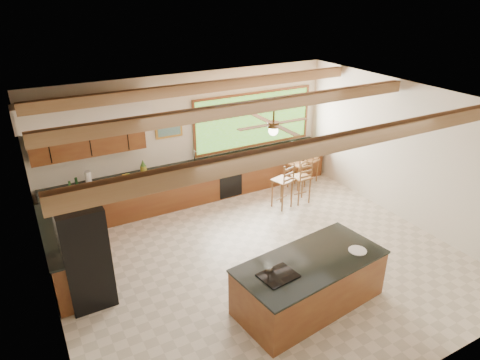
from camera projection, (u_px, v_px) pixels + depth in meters
ground at (261, 260)px, 8.16m from camera, size 7.20×7.20×0.00m
room_shell at (237, 142)px, 7.68m from camera, size 7.27×6.54×3.02m
counter_run at (172, 195)px, 9.61m from camera, size 7.12×3.10×1.26m
island at (309, 282)px, 6.89m from camera, size 2.57×1.43×0.87m
refrigerator at (85, 255)px, 6.78m from camera, size 0.70×0.68×1.77m
bar_stool_a at (284, 182)px, 9.77m from camera, size 0.49×0.49×1.13m
bar_stool_b at (303, 178)px, 10.02m from camera, size 0.40×0.40×1.08m
bar_stool_c at (299, 165)px, 10.75m from camera, size 0.49×0.49×1.08m
bar_stool_d at (311, 161)px, 11.08m from camera, size 0.48×0.48×1.03m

